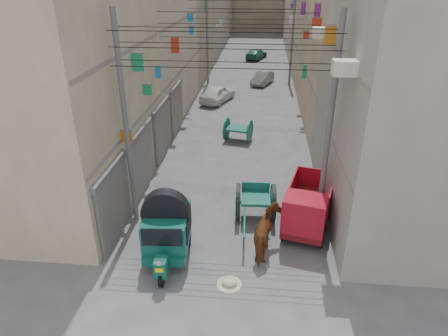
# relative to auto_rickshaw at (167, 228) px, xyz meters

# --- Properties ---
(building_row_left) EXTENTS (8.00, 62.00, 14.00)m
(building_row_left) POSITION_rel_auto_rickshaw_xyz_m (-6.23, 30.38, 5.29)
(building_row_left) COLOR #C4B694
(building_row_left) RESTS_ON ground
(building_row_right) EXTENTS (8.00, 62.00, 14.00)m
(building_row_right) POSITION_rel_auto_rickshaw_xyz_m (9.76, 30.38, 5.29)
(building_row_right) COLOR gray
(building_row_right) RESTS_ON ground
(shutters_left) EXTENTS (0.18, 14.40, 2.88)m
(shutters_left) POSITION_rel_auto_rickshaw_xyz_m (-2.16, 6.63, 0.32)
(shutters_left) COLOR #4E4F54
(shutters_left) RESTS_ON ground
(signboards) EXTENTS (8.22, 40.52, 5.67)m
(signboards) POSITION_rel_auto_rickshaw_xyz_m (1.75, 17.91, 2.26)
(signboards) COLOR #79217B
(signboards) RESTS_ON ground
(ac_units) EXTENTS (0.70, 6.55, 3.35)m
(ac_units) POSITION_rel_auto_rickshaw_xyz_m (5.41, 3.92, 6.26)
(ac_units) COLOR beige
(ac_units) RESTS_ON ground
(utility_poles) EXTENTS (7.40, 22.20, 8.00)m
(utility_poles) POSITION_rel_auto_rickshaw_xyz_m (1.76, 13.25, 2.83)
(utility_poles) COLOR #58585A
(utility_poles) RESTS_ON ground
(overhead_cables) EXTENTS (7.40, 22.52, 1.12)m
(overhead_cables) POSITION_rel_auto_rickshaw_xyz_m (1.76, 10.65, 5.60)
(overhead_cables) COLOR black
(overhead_cables) RESTS_ON ground
(auto_rickshaw) EXTENTS (1.75, 2.87, 1.99)m
(auto_rickshaw) POSITION_rel_auto_rickshaw_xyz_m (0.00, 0.00, 0.00)
(auto_rickshaw) COLOR black
(auto_rickshaw) RESTS_ON ground
(tonga_cart) EXTENTS (1.63, 3.35, 1.49)m
(tonga_cart) POSITION_rel_auto_rickshaw_xyz_m (2.94, 2.68, -0.39)
(tonga_cart) COLOR black
(tonga_cart) RESTS_ON ground
(mini_truck) EXTENTS (2.28, 3.67, 1.92)m
(mini_truck) POSITION_rel_auto_rickshaw_xyz_m (4.87, 1.95, -0.25)
(mini_truck) COLOR black
(mini_truck) RESTS_ON ground
(second_cart) EXTENTS (1.74, 1.61, 1.32)m
(second_cart) POSITION_rel_auto_rickshaw_xyz_m (1.72, 10.83, -0.47)
(second_cart) COLOR #14574B
(second_cart) RESTS_ON ground
(feed_sack) EXTENTS (0.50, 0.40, 0.25)m
(feed_sack) POSITION_rel_auto_rickshaw_xyz_m (2.23, -1.22, -1.05)
(feed_sack) COLOR beige
(feed_sack) RESTS_ON ground
(horse) EXTENTS (1.07, 2.04, 1.66)m
(horse) POSITION_rel_auto_rickshaw_xyz_m (3.42, 0.48, -0.34)
(horse) COLOR brown
(horse) RESTS_ON ground
(distant_car_white) EXTENTS (2.70, 4.06, 1.29)m
(distant_car_white) POSITION_rel_auto_rickshaw_xyz_m (-0.33, 18.48, -0.53)
(distant_car_white) COLOR silver
(distant_car_white) RESTS_ON ground
(distant_car_grey) EXTENTS (2.13, 3.46, 1.08)m
(distant_car_grey) POSITION_rel_auto_rickshaw_xyz_m (3.01, 24.08, -0.63)
(distant_car_grey) COLOR #5C6260
(distant_car_grey) RESTS_ON ground
(distant_car_green) EXTENTS (2.69, 4.19, 1.13)m
(distant_car_green) POSITION_rel_auto_rickshaw_xyz_m (2.17, 35.38, -0.61)
(distant_car_green) COLOR #21624F
(distant_car_green) RESTS_ON ground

